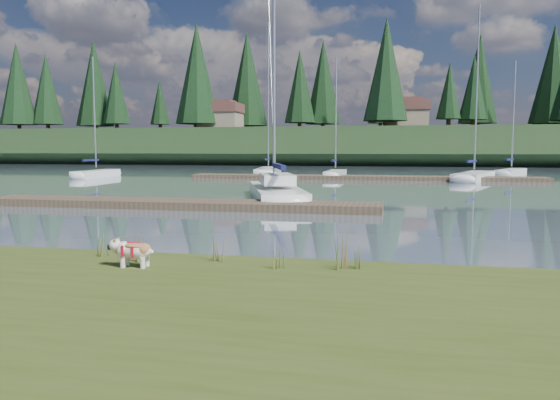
# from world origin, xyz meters

# --- Properties ---
(ground) EXTENTS (200.00, 200.00, 0.00)m
(ground) POSITION_xyz_m (0.00, 30.00, 0.00)
(ground) COLOR slate
(ground) RESTS_ON ground
(ridge) EXTENTS (200.00, 20.00, 5.00)m
(ridge) POSITION_xyz_m (0.00, 73.00, 2.50)
(ridge) COLOR #1C3017
(ridge) RESTS_ON ground
(bulldog) EXTENTS (0.77, 0.35, 0.46)m
(bulldog) POSITION_xyz_m (0.13, -2.77, 0.64)
(bulldog) COLOR silver
(bulldog) RESTS_ON bank
(sailboat_main) EXTENTS (4.86, 9.95, 14.05)m
(sailboat_main) POSITION_xyz_m (-1.19, 14.15, 0.42)
(sailboat_main) COLOR white
(sailboat_main) RESTS_ON ground
(dock_near) EXTENTS (16.00, 2.00, 0.30)m
(dock_near) POSITION_xyz_m (-4.00, 9.00, 0.15)
(dock_near) COLOR #4C3D2C
(dock_near) RESTS_ON ground
(dock_far) EXTENTS (26.00, 2.20, 0.30)m
(dock_far) POSITION_xyz_m (2.00, 30.00, 0.15)
(dock_far) COLOR #4C3D2C
(dock_far) RESTS_ON ground
(sailboat_bg_0) EXTENTS (1.49, 6.60, 9.69)m
(sailboat_bg_0) POSITION_xyz_m (-19.23, 29.58, 0.33)
(sailboat_bg_0) COLOR white
(sailboat_bg_0) RESTS_ON ground
(sailboat_bg_1) EXTENTS (3.10, 9.30, 13.50)m
(sailboat_bg_1) POSITION_xyz_m (-6.86, 37.63, 0.32)
(sailboat_bg_1) COLOR white
(sailboat_bg_1) RESTS_ON ground
(sailboat_bg_2) EXTENTS (1.33, 6.24, 9.55)m
(sailboat_bg_2) POSITION_xyz_m (-0.22, 32.94, 0.33)
(sailboat_bg_2) COLOR white
(sailboat_bg_2) RESTS_ON ground
(sailboat_bg_3) EXTENTS (4.38, 8.84, 12.76)m
(sailboat_bg_3) POSITION_xyz_m (10.37, 31.90, 0.32)
(sailboat_bg_3) COLOR white
(sailboat_bg_3) RESTS_ON ground
(sailboat_bg_4) EXTENTS (3.83, 6.51, 9.83)m
(sailboat_bg_4) POSITION_xyz_m (14.42, 39.26, 0.33)
(sailboat_bg_4) COLOR white
(sailboat_bg_4) RESTS_ON ground
(weed_0) EXTENTS (0.17, 0.14, 0.66)m
(weed_0) POSITION_xyz_m (0.08, -2.34, 0.63)
(weed_0) COLOR #475B23
(weed_0) RESTS_ON bank
(weed_1) EXTENTS (0.17, 0.14, 0.55)m
(weed_1) POSITION_xyz_m (1.40, -2.07, 0.58)
(weed_1) COLOR #475B23
(weed_1) RESTS_ON bank
(weed_2) EXTENTS (0.17, 0.14, 0.78)m
(weed_2) POSITION_xyz_m (3.54, -2.24, 0.68)
(weed_2) COLOR #475B23
(weed_2) RESTS_ON bank
(weed_3) EXTENTS (0.17, 0.14, 0.52)m
(weed_3) POSITION_xyz_m (-0.87, -2.05, 0.57)
(weed_3) COLOR #475B23
(weed_3) RESTS_ON bank
(weed_4) EXTENTS (0.17, 0.14, 0.52)m
(weed_4) POSITION_xyz_m (2.56, -2.43, 0.57)
(weed_4) COLOR #475B23
(weed_4) RESTS_ON bank
(weed_5) EXTENTS (0.17, 0.14, 0.56)m
(weed_5) POSITION_xyz_m (3.78, -2.12, 0.59)
(weed_5) COLOR #475B23
(weed_5) RESTS_ON bank
(mud_lip) EXTENTS (60.00, 0.50, 0.14)m
(mud_lip) POSITION_xyz_m (0.00, -1.60, 0.07)
(mud_lip) COLOR #33281C
(mud_lip) RESTS_ON ground
(conifer_0) EXTENTS (5.72, 5.72, 14.15)m
(conifer_0) POSITION_xyz_m (-55.00, 67.00, 12.64)
(conifer_0) COLOR #382619
(conifer_0) RESTS_ON ridge
(conifer_1) EXTENTS (4.40, 4.40, 11.30)m
(conifer_1) POSITION_xyz_m (-40.00, 71.00, 11.28)
(conifer_1) COLOR #382619
(conifer_1) RESTS_ON ridge
(conifer_2) EXTENTS (6.60, 6.60, 16.05)m
(conifer_2) POSITION_xyz_m (-25.00, 68.00, 13.54)
(conifer_2) COLOR #382619
(conifer_2) RESTS_ON ridge
(conifer_3) EXTENTS (4.84, 4.84, 12.25)m
(conifer_3) POSITION_xyz_m (-10.00, 72.00, 11.74)
(conifer_3) COLOR #382619
(conifer_3) RESTS_ON ridge
(conifer_4) EXTENTS (6.16, 6.16, 15.10)m
(conifer_4) POSITION_xyz_m (3.00, 66.00, 13.09)
(conifer_4) COLOR #382619
(conifer_4) RESTS_ON ridge
(conifer_5) EXTENTS (3.96, 3.96, 10.35)m
(conifer_5) POSITION_xyz_m (15.00, 70.00, 10.83)
(conifer_5) COLOR #382619
(conifer_5) RESTS_ON ridge
(house_0) EXTENTS (6.30, 5.30, 4.65)m
(house_0) POSITION_xyz_m (-22.00, 70.00, 7.31)
(house_0) COLOR gray
(house_0) RESTS_ON ridge
(house_1) EXTENTS (6.30, 5.30, 4.65)m
(house_1) POSITION_xyz_m (6.00, 71.00, 7.31)
(house_1) COLOR gray
(house_1) RESTS_ON ridge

